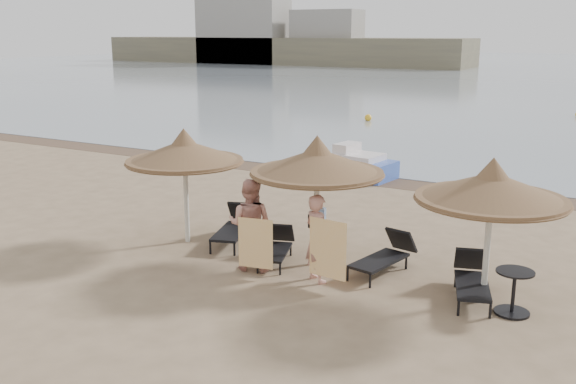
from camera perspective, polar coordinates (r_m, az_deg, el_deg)
name	(u,v)px	position (r m, az deg, el deg)	size (l,w,h in m)	color
ground	(267,278)	(13.27, -1.89, -7.63)	(160.00, 160.00, 0.00)	#947B5D
wet_sand_strip	(414,185)	(21.51, 11.14, 0.64)	(200.00, 1.60, 0.01)	brown
far_shore	(399,46)	(93.83, 9.83, 12.66)	(150.00, 54.80, 12.00)	#70684C
palapa_left	(184,152)	(15.11, -9.20, 3.53)	(2.77, 2.77, 2.74)	silver
palapa_center	(317,162)	(13.43, 2.60, 2.65)	(2.85, 2.85, 2.82)	silver
palapa_right	(492,188)	(12.07, 17.66, 0.36)	(2.76, 2.76, 2.74)	silver
lounger_far_left	(235,226)	(15.44, -4.75, -3.01)	(1.16, 1.98, 0.84)	black
lounger_near_left	(277,246)	(14.14, -0.97, -4.85)	(1.00, 1.68, 0.71)	black
lounger_near_right	(386,255)	(13.65, 8.68, -5.53)	(0.96, 1.90, 0.81)	black
lounger_far_right	(472,278)	(12.77, 16.01, -7.35)	(1.10, 1.89, 0.81)	black
side_table	(513,294)	(12.21, 19.40, -8.52)	(0.67, 0.67, 0.81)	black
person_left	(250,217)	(13.41, -3.40, -2.26)	(1.05, 0.68, 2.28)	tan
person_right	(317,231)	(12.77, 2.63, -3.51)	(0.96, 0.63, 2.10)	tan
towel_left	(255,243)	(13.07, -2.91, -4.59)	(0.74, 0.15, 1.05)	orange
towel_right	(328,249)	(12.49, 3.55, -5.07)	(0.84, 0.12, 1.18)	orange
bag_patterned	(320,214)	(13.87, 2.88, -1.99)	(0.27, 0.12, 0.33)	white
bag_dark	(313,221)	(13.60, 2.24, -2.64)	(0.21, 0.07, 0.29)	black
pedal_boat	(357,165)	(22.28, 6.14, 2.40)	(2.66, 1.81, 1.15)	#3556B9
buoy_left	(368,118)	(36.55, 7.14, 6.57)	(0.40, 0.40, 0.40)	yellow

